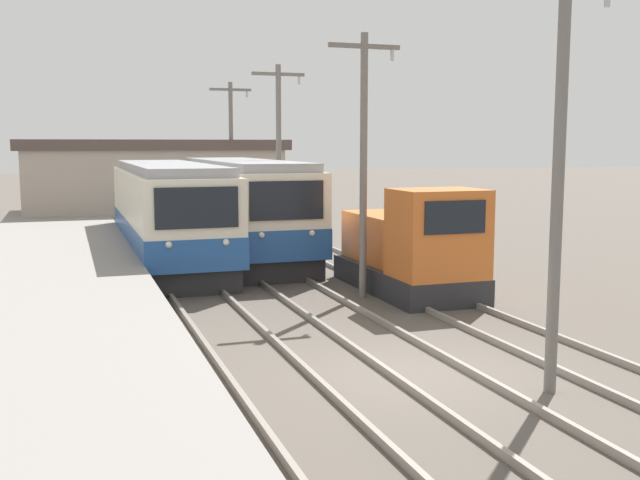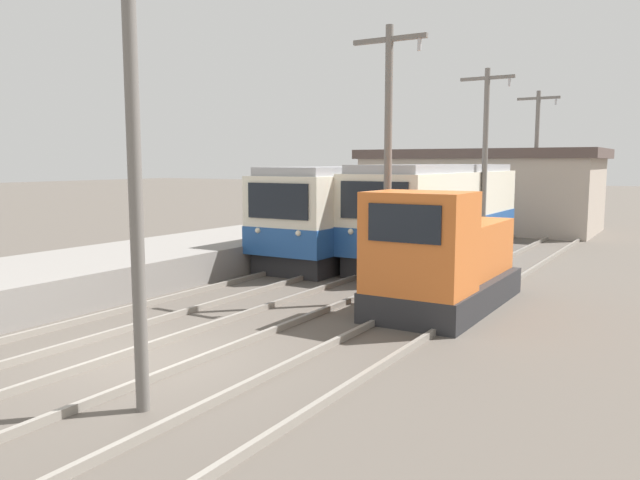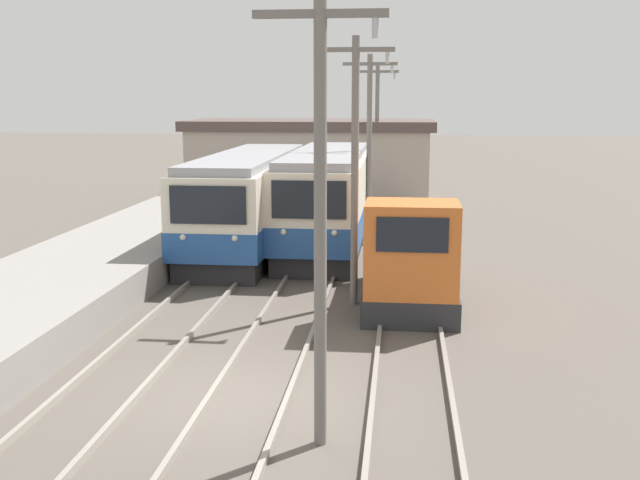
{
  "view_description": "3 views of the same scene",
  "coord_description": "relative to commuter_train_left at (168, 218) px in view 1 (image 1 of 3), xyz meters",
  "views": [
    {
      "loc": [
        -5.9,
        -11.97,
        4.16
      ],
      "look_at": [
        0.8,
        7.69,
        1.48
      ],
      "focal_mm": 42.0,
      "sensor_mm": 36.0,
      "label": 1
    },
    {
      "loc": [
        8.55,
        -7.89,
        3.65
      ],
      "look_at": [
        -0.7,
        7.32,
        1.43
      ],
      "focal_mm": 35.0,
      "sensor_mm": 36.0,
      "label": 2
    },
    {
      "loc": [
        2.92,
        -12.9,
        5.52
      ],
      "look_at": [
        0.56,
        8.74,
        1.35
      ],
      "focal_mm": 42.0,
      "sensor_mm": 36.0,
      "label": 3
    }
  ],
  "objects": [
    {
      "name": "station_building",
      "position": [
        0.83,
        12.16,
        0.56
      ],
      "size": [
        12.6,
        6.3,
        4.35
      ],
      "color": "#AD9E8E",
      "rests_on": "ground"
    },
    {
      "name": "catenary_mast_mid",
      "position": [
        4.31,
        -7.13,
        2.22
      ],
      "size": [
        2.0,
        0.2,
        7.06
      ],
      "color": "slate",
      "rests_on": "ground"
    },
    {
      "name": "shunting_locomotive",
      "position": [
        5.8,
        -7.02,
        -0.43
      ],
      "size": [
        2.4,
        5.54,
        3.0
      ],
      "color": "#28282B",
      "rests_on": "ground"
    },
    {
      "name": "ground_plane",
      "position": [
        2.6,
        -13.84,
        -1.63
      ],
      "size": [
        200.0,
        200.0,
        0.0
      ],
      "primitive_type": "plane",
      "color": "#564F47"
    },
    {
      "name": "commuter_train_center",
      "position": [
        2.8,
        0.67,
        0.03
      ],
      "size": [
        2.84,
        11.23,
        3.58
      ],
      "color": "#28282B",
      "rests_on": "ground"
    },
    {
      "name": "commuter_train_left",
      "position": [
        0.0,
        0.0,
        0.0
      ],
      "size": [
        2.84,
        11.97,
        3.5
      ],
      "color": "#28282B",
      "rests_on": "ground"
    },
    {
      "name": "catenary_mast_far",
      "position": [
        4.31,
        1.27,
        2.22
      ],
      "size": [
        2.0,
        0.2,
        7.06
      ],
      "color": "slate",
      "rests_on": "ground"
    },
    {
      "name": "catenary_mast_distant",
      "position": [
        4.31,
        9.67,
        2.22
      ],
      "size": [
        2.0,
        0.2,
        7.06
      ],
      "color": "slate",
      "rests_on": "ground"
    },
    {
      "name": "track_left",
      "position": [
        0.0,
        -13.84,
        -1.56
      ],
      "size": [
        1.54,
        60.0,
        0.14
      ],
      "color": "gray",
      "rests_on": "ground"
    },
    {
      "name": "track_right",
      "position": [
        5.8,
        -13.84,
        -1.56
      ],
      "size": [
        1.54,
        60.0,
        0.14
      ],
      "color": "gray",
      "rests_on": "ground"
    },
    {
      "name": "track_center",
      "position": [
        2.8,
        -13.84,
        -1.56
      ],
      "size": [
        1.54,
        60.0,
        0.14
      ],
      "color": "gray",
      "rests_on": "ground"
    },
    {
      "name": "platform_left",
      "position": [
        -3.65,
        -13.84,
        -1.16
      ],
      "size": [
        4.5,
        54.0,
        0.94
      ],
      "primitive_type": "cube",
      "color": "gray",
      "rests_on": "ground"
    },
    {
      "name": "catenary_mast_near",
      "position": [
        4.31,
        -15.52,
        2.22
      ],
      "size": [
        2.0,
        0.2,
        7.06
      ],
      "color": "slate",
      "rests_on": "ground"
    }
  ]
}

